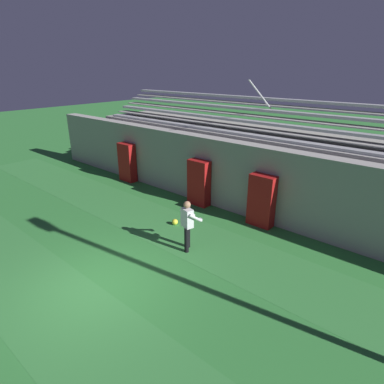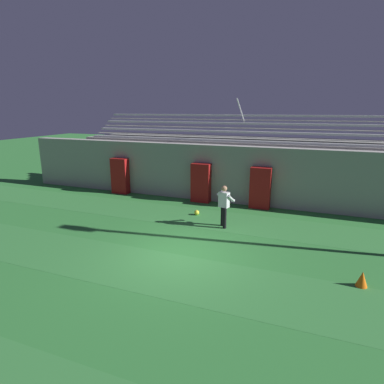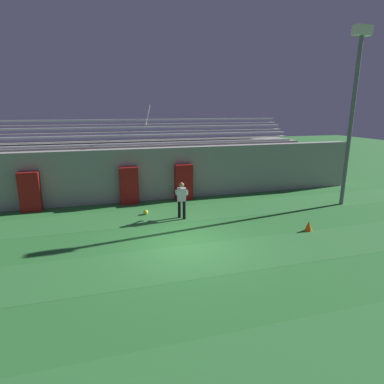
% 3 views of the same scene
% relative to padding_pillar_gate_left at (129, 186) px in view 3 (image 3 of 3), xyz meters
% --- Properties ---
extents(ground_plane, '(80.00, 80.00, 0.00)m').
position_rel_padding_pillar_gate_left_xyz_m(ground_plane, '(1.46, -5.95, -0.96)').
color(ground_plane, '#2D7533').
extents(turf_stripe_near, '(28.00, 2.40, 0.01)m').
position_rel_padding_pillar_gate_left_xyz_m(turf_stripe_near, '(1.46, -11.95, -0.96)').
color(turf_stripe_near, '#337A38').
rests_on(turf_stripe_near, ground).
extents(turf_stripe_mid, '(28.00, 2.40, 0.01)m').
position_rel_padding_pillar_gate_left_xyz_m(turf_stripe_mid, '(1.46, -7.15, -0.96)').
color(turf_stripe_mid, '#337A38').
rests_on(turf_stripe_mid, ground).
extents(turf_stripe_far, '(28.00, 2.40, 0.01)m').
position_rel_padding_pillar_gate_left_xyz_m(turf_stripe_far, '(1.46, -2.35, -0.96)').
color(turf_stripe_far, '#337A38').
rests_on(turf_stripe_far, ground).
extents(back_wall, '(24.00, 0.60, 2.80)m').
position_rel_padding_pillar_gate_left_xyz_m(back_wall, '(1.46, 0.55, 0.44)').
color(back_wall, '#999691').
rests_on(back_wall, ground).
extents(padding_pillar_gate_left, '(0.94, 0.44, 1.92)m').
position_rel_padding_pillar_gate_left_xyz_m(padding_pillar_gate_left, '(0.00, 0.00, 0.00)').
color(padding_pillar_gate_left, maroon).
rests_on(padding_pillar_gate_left, ground).
extents(padding_pillar_gate_right, '(0.94, 0.44, 1.92)m').
position_rel_padding_pillar_gate_left_xyz_m(padding_pillar_gate_right, '(2.92, 0.00, 0.00)').
color(padding_pillar_gate_right, maroon).
rests_on(padding_pillar_gate_right, ground).
extents(padding_pillar_far_left, '(0.94, 0.44, 1.92)m').
position_rel_padding_pillar_gate_left_xyz_m(padding_pillar_far_left, '(-4.68, 0.00, 0.00)').
color(padding_pillar_far_left, maroon).
rests_on(padding_pillar_far_left, ground).
extents(bleacher_stand, '(18.00, 3.35, 5.03)m').
position_rel_padding_pillar_gate_left_xyz_m(bleacher_stand, '(1.46, 2.54, 0.54)').
color(bleacher_stand, '#999691').
rests_on(bleacher_stand, ground).
extents(floodlight_pole, '(0.90, 0.36, 8.49)m').
position_rel_padding_pillar_gate_left_xyz_m(floodlight_pole, '(10.56, -3.16, 4.37)').
color(floodlight_pole, slate).
rests_on(floodlight_pole, ground).
extents(goalkeeper, '(0.68, 0.66, 1.67)m').
position_rel_padding_pillar_gate_left_xyz_m(goalkeeper, '(2.03, -3.01, -0.01)').
color(goalkeeper, black).
rests_on(goalkeeper, ground).
extents(soccer_ball, '(0.22, 0.22, 0.22)m').
position_rel_padding_pillar_gate_left_xyz_m(soccer_ball, '(0.54, -2.04, -0.85)').
color(soccer_ball, yellow).
rests_on(soccer_ball, ground).
extents(traffic_cone, '(0.30, 0.30, 0.42)m').
position_rel_padding_pillar_gate_left_xyz_m(traffic_cone, '(6.60, -5.93, -0.75)').
color(traffic_cone, orange).
rests_on(traffic_cone, ground).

